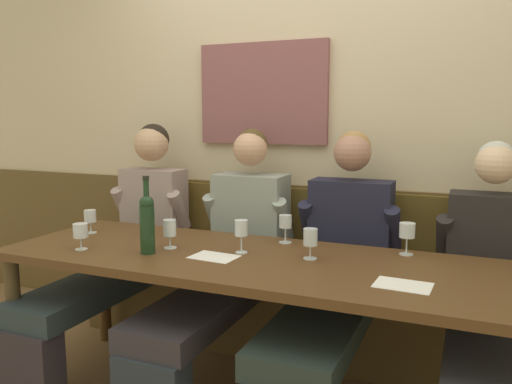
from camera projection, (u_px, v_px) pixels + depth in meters
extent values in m
cube|color=beige|center=(316.00, 112.00, 3.05)|extent=(6.80, 0.08, 2.80)
cube|color=#834D4F|center=(263.00, 94.00, 3.11)|extent=(0.82, 0.04, 0.61)
cube|color=brown|center=(311.00, 263.00, 3.14)|extent=(6.80, 0.03, 0.95)
cube|color=brown|center=(299.00, 315.00, 2.97)|extent=(2.75, 0.42, 0.44)
cube|color=brown|center=(300.00, 275.00, 2.93)|extent=(2.69, 0.39, 0.05)
cube|color=brown|center=(310.00, 226.00, 3.07)|extent=(2.75, 0.04, 0.45)
cube|color=#52341A|center=(257.00, 261.00, 2.31)|extent=(2.45, 0.80, 0.04)
cylinder|color=#4B3B21|center=(15.00, 326.00, 2.50)|extent=(0.07, 0.07, 0.70)
cylinder|color=#543617|center=(104.00, 285.00, 3.11)|extent=(0.07, 0.07, 0.70)
cube|color=#312A30|center=(31.00, 368.00, 2.40)|extent=(0.30, 0.14, 0.38)
cube|color=#29363A|center=(97.00, 288.00, 2.80)|extent=(0.34, 1.06, 0.11)
cube|color=gray|center=(154.00, 211.00, 3.27)|extent=(0.40, 0.20, 0.55)
sphere|color=tan|center=(151.00, 144.00, 3.20)|extent=(0.22, 0.22, 0.22)
sphere|color=black|center=(153.00, 140.00, 3.22)|extent=(0.20, 0.20, 0.20)
cylinder|color=gray|center=(123.00, 206.00, 3.31)|extent=(0.08, 0.20, 0.27)
cylinder|color=gray|center=(179.00, 210.00, 3.15)|extent=(0.08, 0.20, 0.27)
cube|color=#322D33|center=(205.00, 306.00, 2.53)|extent=(0.35, 1.05, 0.11)
cube|color=gray|center=(251.00, 220.00, 3.01)|extent=(0.42, 0.24, 0.54)
sphere|color=tan|center=(250.00, 149.00, 2.94)|extent=(0.20, 0.20, 0.20)
sphere|color=#503D1F|center=(252.00, 144.00, 2.96)|extent=(0.18, 0.18, 0.18)
cylinder|color=gray|center=(214.00, 214.00, 3.05)|extent=(0.08, 0.20, 0.27)
cylinder|color=gray|center=(283.00, 220.00, 2.88)|extent=(0.08, 0.20, 0.27)
cube|color=#283430|center=(321.00, 324.00, 2.31)|extent=(0.37, 1.06, 0.11)
cube|color=#1E1F32|center=(351.00, 229.00, 2.78)|extent=(0.44, 0.20, 0.54)
sphere|color=#A7755E|center=(352.00, 153.00, 2.71)|extent=(0.20, 0.20, 0.20)
sphere|color=#A17645|center=(354.00, 148.00, 2.73)|extent=(0.18, 0.18, 0.18)
cylinder|color=#1E1F32|center=(308.00, 222.00, 2.83)|extent=(0.08, 0.20, 0.27)
cylinder|color=#1E1F32|center=(393.00, 229.00, 2.65)|extent=(0.08, 0.20, 0.27)
cube|color=#36373D|center=(490.00, 351.00, 2.04)|extent=(0.34, 1.06, 0.11)
cube|color=black|center=(490.00, 244.00, 2.51)|extent=(0.40, 0.21, 0.51)
sphere|color=beige|center=(496.00, 164.00, 2.45)|extent=(0.19, 0.19, 0.19)
sphere|color=beige|center=(496.00, 159.00, 2.47)|extent=(0.18, 0.18, 0.18)
cylinder|color=black|center=(444.00, 238.00, 2.55)|extent=(0.08, 0.20, 0.27)
cylinder|color=#1B361C|center=(147.00, 230.00, 2.36)|extent=(0.07, 0.07, 0.23)
sphere|color=#1B361C|center=(147.00, 203.00, 2.34)|extent=(0.07, 0.07, 0.07)
cylinder|color=#1B361C|center=(146.00, 191.00, 2.33)|extent=(0.03, 0.03, 0.10)
cylinder|color=black|center=(146.00, 178.00, 2.32)|extent=(0.03, 0.03, 0.02)
cylinder|color=silver|center=(81.00, 249.00, 2.44)|extent=(0.06, 0.06, 0.00)
cylinder|color=silver|center=(81.00, 243.00, 2.43)|extent=(0.01, 0.01, 0.06)
cylinder|color=silver|center=(80.00, 231.00, 2.42)|extent=(0.07, 0.07, 0.07)
cylinder|color=#F1E78D|center=(81.00, 236.00, 2.43)|extent=(0.06, 0.06, 0.02)
cylinder|color=silver|center=(241.00, 252.00, 2.38)|extent=(0.06, 0.06, 0.00)
cylinder|color=silver|center=(241.00, 244.00, 2.37)|extent=(0.01, 0.01, 0.08)
cylinder|color=silver|center=(241.00, 228.00, 2.36)|extent=(0.06, 0.06, 0.07)
cylinder|color=#DECE89|center=(241.00, 233.00, 2.36)|extent=(0.05, 0.05, 0.02)
cylinder|color=silver|center=(91.00, 233.00, 2.79)|extent=(0.06, 0.06, 0.00)
cylinder|color=silver|center=(91.00, 227.00, 2.78)|extent=(0.01, 0.01, 0.06)
cylinder|color=silver|center=(90.00, 216.00, 2.77)|extent=(0.06, 0.06, 0.07)
cylinder|color=#F2DE78|center=(90.00, 220.00, 2.78)|extent=(0.06, 0.06, 0.02)
cylinder|color=silver|center=(406.00, 254.00, 2.35)|extent=(0.06, 0.06, 0.00)
cylinder|color=silver|center=(407.00, 246.00, 2.34)|extent=(0.01, 0.01, 0.08)
cylinder|color=silver|center=(407.00, 230.00, 2.33)|extent=(0.07, 0.07, 0.07)
cylinder|color=#EFDF82|center=(407.00, 235.00, 2.33)|extent=(0.06, 0.06, 0.02)
cylinder|color=silver|center=(170.00, 248.00, 2.46)|extent=(0.06, 0.06, 0.00)
cylinder|color=silver|center=(170.00, 242.00, 2.46)|extent=(0.01, 0.01, 0.06)
cylinder|color=silver|center=(170.00, 228.00, 2.45)|extent=(0.06, 0.06, 0.08)
cylinder|color=#F7E08E|center=(170.00, 233.00, 2.45)|extent=(0.06, 0.06, 0.03)
cylinder|color=silver|center=(310.00, 258.00, 2.28)|extent=(0.06, 0.06, 0.00)
cylinder|color=silver|center=(310.00, 252.00, 2.27)|extent=(0.01, 0.01, 0.06)
cylinder|color=silver|center=(310.00, 237.00, 2.26)|extent=(0.06, 0.06, 0.08)
cylinder|color=#F6DA91|center=(310.00, 243.00, 2.27)|extent=(0.06, 0.06, 0.02)
cylinder|color=silver|center=(285.00, 242.00, 2.57)|extent=(0.06, 0.06, 0.00)
cylinder|color=silver|center=(285.00, 235.00, 2.56)|extent=(0.01, 0.01, 0.07)
cylinder|color=silver|center=(285.00, 221.00, 2.55)|extent=(0.06, 0.06, 0.06)
cylinder|color=silver|center=(147.00, 228.00, 2.68)|extent=(0.06, 0.06, 0.09)
cube|color=white|center=(403.00, 285.00, 1.92)|extent=(0.22, 0.16, 0.00)
cube|color=white|center=(214.00, 257.00, 2.31)|extent=(0.22, 0.17, 0.00)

